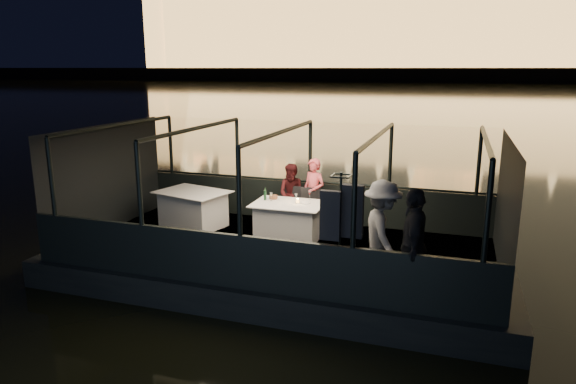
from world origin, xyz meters
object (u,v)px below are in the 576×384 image
(dining_table_aft, at_px, (193,210))
(passenger_dark, at_px, (413,247))
(person_woman_coral, at_px, (313,195))
(wine_bottle, at_px, (265,193))
(person_man_maroon, at_px, (293,193))
(passenger_stripe, at_px, (382,233))
(chair_port_right, at_px, (308,211))
(dining_table_central, at_px, (288,221))
(coat_stand, at_px, (340,240))
(chair_port_left, at_px, (292,208))

(dining_table_aft, distance_m, passenger_dark, 5.51)
(person_woman_coral, distance_m, wine_bottle, 1.18)
(person_man_maroon, bearing_deg, dining_table_aft, -165.39)
(person_woman_coral, height_order, passenger_stripe, passenger_stripe)
(chair_port_right, distance_m, wine_bottle, 1.06)
(passenger_stripe, bearing_deg, passenger_dark, -156.38)
(passenger_dark, bearing_deg, passenger_stripe, -136.88)
(person_woman_coral, relative_size, passenger_dark, 0.88)
(dining_table_central, distance_m, passenger_stripe, 2.73)
(dining_table_central, xyz_separation_m, passenger_dark, (2.68, -2.13, 0.47))
(dining_table_central, xyz_separation_m, wine_bottle, (-0.55, 0.11, 0.53))
(dining_table_central, xyz_separation_m, dining_table_aft, (-2.30, 0.18, 0.00))
(coat_stand, relative_size, passenger_stripe, 1.13)
(passenger_stripe, height_order, wine_bottle, passenger_stripe)
(dining_table_central, distance_m, person_man_maroon, 1.07)
(person_woman_coral, bearing_deg, wine_bottle, -110.33)
(passenger_stripe, bearing_deg, dining_table_aft, 44.57)
(chair_port_right, relative_size, passenger_dark, 0.53)
(dining_table_central, distance_m, passenger_dark, 3.45)
(chair_port_right, xyz_separation_m, passenger_stripe, (1.89, -2.24, 0.40))
(chair_port_left, relative_size, person_man_maroon, 0.63)
(chair_port_left, height_order, person_man_maroon, person_man_maroon)
(dining_table_aft, xyz_separation_m, person_woman_coral, (2.57, 0.77, 0.36))
(coat_stand, relative_size, wine_bottle, 7.41)
(passenger_dark, xyz_separation_m, wine_bottle, (-3.23, 2.24, 0.06))
(dining_table_aft, height_order, chair_port_right, chair_port_right)
(wine_bottle, bearing_deg, dining_table_aft, 177.85)
(coat_stand, height_order, passenger_dark, coat_stand)
(dining_table_central, bearing_deg, passenger_dark, -38.43)
(coat_stand, xyz_separation_m, passenger_dark, (1.08, 0.20, -0.05))
(chair_port_right, bearing_deg, person_man_maroon, 124.09)
(coat_stand, distance_m, passenger_dark, 1.10)
(coat_stand, xyz_separation_m, person_woman_coral, (-1.32, 3.27, -0.15))
(chair_port_left, distance_m, passenger_stripe, 3.38)
(passenger_dark, bearing_deg, dining_table_aft, -118.68)
(dining_table_aft, bearing_deg, person_man_maroon, 21.04)
(coat_stand, bearing_deg, dining_table_central, 124.45)
(passenger_dark, bearing_deg, chair_port_right, -142.35)
(person_man_maroon, distance_m, wine_bottle, 0.94)
(dining_table_central, bearing_deg, coat_stand, -55.55)
(dining_table_aft, bearing_deg, wine_bottle, -2.15)
(dining_table_aft, xyz_separation_m, wine_bottle, (1.75, -0.07, 0.53))
(chair_port_right, height_order, passenger_stripe, passenger_stripe)
(chair_port_right, bearing_deg, dining_table_aft, 171.07)
(passenger_dark, bearing_deg, person_woman_coral, -145.76)
(chair_port_left, relative_size, wine_bottle, 3.35)
(person_man_maroon, bearing_deg, coat_stand, -67.60)
(dining_table_central, height_order, person_man_maroon, person_man_maroon)
(chair_port_right, bearing_deg, wine_bottle, -166.42)
(dining_table_central, distance_m, coat_stand, 2.87)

